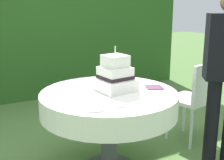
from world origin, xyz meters
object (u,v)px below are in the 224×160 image
at_px(wedding_cake, 115,76).
at_px(garden_chair, 196,95).
at_px(serving_plate_near, 118,105).
at_px(serving_plate_far, 95,109).
at_px(napkin_stack, 154,87).
at_px(cake_table, 109,104).

height_order(wedding_cake, garden_chair, wedding_cake).
bearing_deg(serving_plate_near, wedding_cake, 64.30).
bearing_deg(garden_chair, serving_plate_far, -163.85).
xyz_separation_m(serving_plate_far, garden_chair, (1.36, 0.39, -0.21)).
height_order(serving_plate_far, napkin_stack, serving_plate_far).
distance_m(wedding_cake, serving_plate_far, 0.53).
height_order(wedding_cake, serving_plate_far, wedding_cake).
bearing_deg(serving_plate_far, napkin_stack, 20.08).
bearing_deg(wedding_cake, serving_plate_far, -135.55).
height_order(serving_plate_near, serving_plate_far, same).
bearing_deg(garden_chair, serving_plate_near, -160.98).
relative_size(wedding_cake, serving_plate_far, 2.67).
height_order(cake_table, wedding_cake, wedding_cake).
distance_m(serving_plate_near, garden_chair, 1.25).
distance_m(serving_plate_far, garden_chair, 1.43).
xyz_separation_m(wedding_cake, serving_plate_near, (-0.18, -0.37, -0.12)).
distance_m(cake_table, serving_plate_near, 0.38).
bearing_deg(cake_table, garden_chair, 3.05).
relative_size(serving_plate_far, napkin_stack, 0.99).
relative_size(wedding_cake, serving_plate_near, 3.57).
bearing_deg(serving_plate_far, wedding_cake, 44.45).
bearing_deg(serving_plate_near, cake_table, 73.46).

